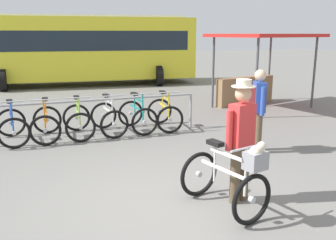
{
  "coord_description": "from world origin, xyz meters",
  "views": [
    {
      "loc": [
        -1.94,
        -4.39,
        2.31
      ],
      "look_at": [
        0.28,
        0.73,
        1.0
      ],
      "focal_mm": 39.5,
      "sensor_mm": 36.0,
      "label": 1
    }
  ],
  "objects_px": {
    "racked_bike_orange": "(46,123)",
    "racked_bike_white": "(109,118)",
    "racked_bike_yellow": "(165,114)",
    "racked_bike_teal": "(137,116)",
    "market_stall": "(256,63)",
    "racked_bike_blue": "(12,126)",
    "featured_bicycle": "(230,178)",
    "racked_bike_lime": "(78,121)",
    "pedestrian_with_backpack": "(258,106)",
    "bus_distant": "(82,46)",
    "person_with_featured_bike": "(241,136)"
  },
  "relations": [
    {
      "from": "racked_bike_teal",
      "to": "bus_distant",
      "type": "bearing_deg",
      "value": 87.14
    },
    {
      "from": "racked_bike_teal",
      "to": "market_stall",
      "type": "height_order",
      "value": "market_stall"
    },
    {
      "from": "featured_bicycle",
      "to": "racked_bike_yellow",
      "type": "bearing_deg",
      "value": 77.83
    },
    {
      "from": "racked_bike_white",
      "to": "racked_bike_teal",
      "type": "xyz_separation_m",
      "value": [
        0.7,
        -0.03,
        0.0
      ]
    },
    {
      "from": "market_stall",
      "to": "racked_bike_teal",
      "type": "bearing_deg",
      "value": -161.65
    },
    {
      "from": "racked_bike_blue",
      "to": "racked_bike_yellow",
      "type": "distance_m",
      "value": 3.5
    },
    {
      "from": "racked_bike_orange",
      "to": "racked_bike_lime",
      "type": "relative_size",
      "value": 1.02
    },
    {
      "from": "racked_bike_lime",
      "to": "pedestrian_with_backpack",
      "type": "bearing_deg",
      "value": -39.97
    },
    {
      "from": "pedestrian_with_backpack",
      "to": "market_stall",
      "type": "xyz_separation_m",
      "value": [
        2.88,
        3.98,
        0.46
      ]
    },
    {
      "from": "racked_bike_orange",
      "to": "racked_bike_lime",
      "type": "bearing_deg",
      "value": -2.73
    },
    {
      "from": "racked_bike_blue",
      "to": "featured_bicycle",
      "type": "relative_size",
      "value": 0.9
    },
    {
      "from": "racked_bike_lime",
      "to": "racked_bike_teal",
      "type": "distance_m",
      "value": 1.4
    },
    {
      "from": "racked_bike_yellow",
      "to": "pedestrian_with_backpack",
      "type": "relative_size",
      "value": 0.71
    },
    {
      "from": "market_stall",
      "to": "racked_bike_orange",
      "type": "bearing_deg",
      "value": -168.06
    },
    {
      "from": "racked_bike_lime",
      "to": "racked_bike_white",
      "type": "relative_size",
      "value": 1.04
    },
    {
      "from": "racked_bike_white",
      "to": "bus_distant",
      "type": "relative_size",
      "value": 0.11
    },
    {
      "from": "racked_bike_blue",
      "to": "pedestrian_with_backpack",
      "type": "height_order",
      "value": "pedestrian_with_backpack"
    },
    {
      "from": "racked_bike_white",
      "to": "person_with_featured_bike",
      "type": "distance_m",
      "value": 4.38
    },
    {
      "from": "racked_bike_lime",
      "to": "bus_distant",
      "type": "height_order",
      "value": "bus_distant"
    },
    {
      "from": "racked_bike_white",
      "to": "racked_bike_lime",
      "type": "bearing_deg",
      "value": 177.28
    },
    {
      "from": "racked_bike_blue",
      "to": "market_stall",
      "type": "xyz_separation_m",
      "value": [
        7.32,
        1.37,
        1.03
      ]
    },
    {
      "from": "racked_bike_white",
      "to": "racked_bike_teal",
      "type": "height_order",
      "value": "same"
    },
    {
      "from": "racked_bike_lime",
      "to": "racked_bike_white",
      "type": "xyz_separation_m",
      "value": [
        0.7,
        -0.03,
        0.0
      ]
    },
    {
      "from": "racked_bike_orange",
      "to": "racked_bike_white",
      "type": "xyz_separation_m",
      "value": [
        1.4,
        -0.07,
        0.0
      ]
    },
    {
      "from": "racked_bike_lime",
      "to": "market_stall",
      "type": "distance_m",
      "value": 6.18
    },
    {
      "from": "featured_bicycle",
      "to": "market_stall",
      "type": "height_order",
      "value": "market_stall"
    },
    {
      "from": "racked_bike_lime",
      "to": "market_stall",
      "type": "bearing_deg",
      "value": 13.61
    },
    {
      "from": "pedestrian_with_backpack",
      "to": "bus_distant",
      "type": "xyz_separation_m",
      "value": [
        -1.2,
        11.37,
        0.8
      ]
    },
    {
      "from": "racked_bike_yellow",
      "to": "market_stall",
      "type": "distance_m",
      "value": 4.25
    },
    {
      "from": "racked_bike_yellow",
      "to": "market_stall",
      "type": "xyz_separation_m",
      "value": [
        3.82,
        1.53,
        1.03
      ]
    },
    {
      "from": "racked_bike_blue",
      "to": "featured_bicycle",
      "type": "distance_m",
      "value": 5.26
    },
    {
      "from": "pedestrian_with_backpack",
      "to": "racked_bike_blue",
      "type": "bearing_deg",
      "value": 149.5
    },
    {
      "from": "racked_bike_white",
      "to": "racked_bike_yellow",
      "type": "distance_m",
      "value": 1.4
    },
    {
      "from": "racked_bike_orange",
      "to": "market_stall",
      "type": "height_order",
      "value": "market_stall"
    },
    {
      "from": "racked_bike_orange",
      "to": "racked_bike_lime",
      "type": "xyz_separation_m",
      "value": [
        0.7,
        -0.03,
        0.0
      ]
    },
    {
      "from": "racked_bike_white",
      "to": "bus_distant",
      "type": "distance_m",
      "value": 9.04
    },
    {
      "from": "racked_bike_blue",
      "to": "pedestrian_with_backpack",
      "type": "xyz_separation_m",
      "value": [
        4.44,
        -2.61,
        0.57
      ]
    },
    {
      "from": "racked_bike_white",
      "to": "racked_bike_yellow",
      "type": "height_order",
      "value": "same"
    },
    {
      "from": "pedestrian_with_backpack",
      "to": "bus_distant",
      "type": "height_order",
      "value": "bus_distant"
    },
    {
      "from": "racked_bike_yellow",
      "to": "pedestrian_with_backpack",
      "type": "xyz_separation_m",
      "value": [
        0.94,
        -2.45,
        0.57
      ]
    },
    {
      "from": "bus_distant",
      "to": "market_stall",
      "type": "height_order",
      "value": "bus_distant"
    },
    {
      "from": "racked_bike_teal",
      "to": "bus_distant",
      "type": "relative_size",
      "value": 0.11
    },
    {
      "from": "racked_bike_lime",
      "to": "bus_distant",
      "type": "bearing_deg",
      "value": 78.21
    },
    {
      "from": "racked_bike_white",
      "to": "bus_distant",
      "type": "height_order",
      "value": "bus_distant"
    },
    {
      "from": "racked_bike_orange",
      "to": "featured_bicycle",
      "type": "height_order",
      "value": "featured_bicycle"
    },
    {
      "from": "racked_bike_lime",
      "to": "person_with_featured_bike",
      "type": "xyz_separation_m",
      "value": [
        1.45,
        -4.3,
        0.58
      ]
    },
    {
      "from": "racked_bike_orange",
      "to": "racked_bike_white",
      "type": "relative_size",
      "value": 1.06
    },
    {
      "from": "racked_bike_teal",
      "to": "racked_bike_yellow",
      "type": "xyz_separation_m",
      "value": [
        0.7,
        -0.03,
        0.0
      ]
    },
    {
      "from": "racked_bike_teal",
      "to": "market_stall",
      "type": "xyz_separation_m",
      "value": [
        4.52,
        1.5,
        1.03
      ]
    },
    {
      "from": "racked_bike_blue",
      "to": "racked_bike_white",
      "type": "distance_m",
      "value": 2.1
    }
  ]
}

